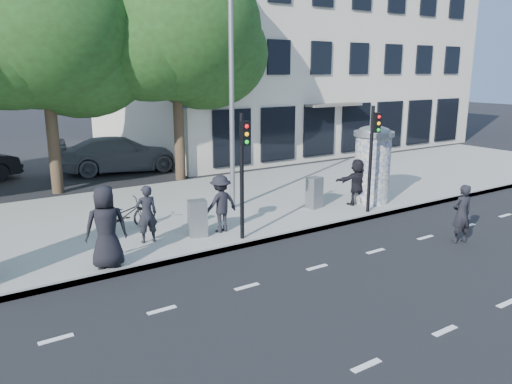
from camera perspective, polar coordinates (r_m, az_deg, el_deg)
ground at (r=11.31m, az=11.64°, el=-10.71°), size 120.00×120.00×0.00m
sidewalk at (r=17.06m, az=-6.34°, el=-1.79°), size 40.00×8.00×0.15m
curb at (r=13.81m, az=1.21°, el=-5.48°), size 40.00×0.10×0.16m
lane_dash_near at (r=10.05m, az=20.78°, el=-14.61°), size 32.00×0.12×0.01m
lane_dash_far at (r=12.24m, az=6.98°, el=-8.54°), size 32.00×0.12×0.01m
ad_column_right at (r=17.59m, az=13.17°, el=3.30°), size 1.36×1.36×2.65m
traffic_pole_near at (r=13.13m, az=-1.51°, el=3.25°), size 0.22×0.31×3.40m
traffic_pole_far at (r=16.15m, az=13.16°, el=4.88°), size 0.22×0.31×3.40m
street_lamp at (r=16.06m, az=-2.72°, el=14.36°), size 0.25×0.93×8.00m
tree_near_left at (r=20.30m, az=-23.22°, el=16.78°), size 6.80×6.80×8.97m
tree_center at (r=21.48m, az=-9.22°, el=18.12°), size 7.00×7.00×9.30m
building at (r=33.41m, az=2.27°, el=16.13°), size 20.30×15.85×12.00m
ped_a at (r=11.98m, az=-16.76°, el=-3.84°), size 1.05×0.78×1.95m
ped_b at (r=13.49m, az=-12.38°, el=-2.47°), size 0.59×0.41×1.56m
ped_d at (r=14.08m, az=-4.06°, el=-1.34°), size 1.11×0.71×1.63m
ped_f at (r=17.23m, az=11.46°, el=1.14°), size 1.55×0.87×1.58m
man_road at (r=14.68m, az=22.45°, el=-2.33°), size 0.67×0.52×1.64m
bicycle at (r=14.70m, az=-14.83°, el=-2.58°), size 0.89×1.81×0.91m
cabinet_left at (r=13.81m, az=-6.70°, el=-3.01°), size 0.56×0.46×1.03m
cabinet_right at (r=16.65m, az=6.69°, el=-0.07°), size 0.55×0.44×1.03m
car_right at (r=24.11m, az=-15.14°, el=4.19°), size 3.22×5.88×1.61m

